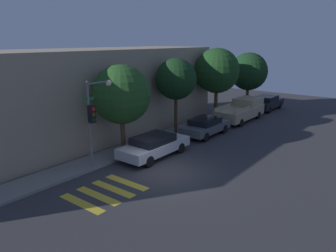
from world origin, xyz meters
The scene contains 13 objects.
ground_plane centered at (0.00, 0.00, 0.00)m, with size 60.00×60.00×0.00m, color #333335.
sidewalk centered at (0.00, 4.13, 0.07)m, with size 26.00×1.85×0.14m, color slate.
building_row centered at (0.00, 8.45, 3.05)m, with size 26.00×6.00×6.10m, color gray.
crosswalk centered at (-3.42, 0.80, 0.00)m, with size 3.12×2.60×0.00m.
traffic_light_pole centered at (-1.65, 3.37, 3.22)m, with size 1.96×0.56×4.71m.
sedan_near_corner centered at (1.51, 2.10, 0.71)m, with size 4.69×1.89×1.31m.
sedan_middle centered at (7.21, 2.10, 0.69)m, with size 4.22×1.85×1.28m.
pickup_truck centered at (13.08, 2.10, 0.89)m, with size 5.56×2.07×1.76m.
sedan_far_end centered at (18.62, 2.10, 0.74)m, with size 4.52×1.89×1.39m.
tree_near_corner centered at (0.80, 3.95, 3.61)m, with size 3.47×3.47×5.36m.
tree_midblock centered at (6.11, 3.95, 4.02)m, with size 2.92×2.92×5.49m.
tree_far_end centered at (11.84, 3.95, 4.19)m, with size 3.74×3.74×6.07m.
tree_behind_truck centered at (18.10, 3.95, 3.67)m, with size 3.69×3.69×5.53m.
Camera 1 is at (-12.38, -9.81, 6.70)m, focal length 35.00 mm.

